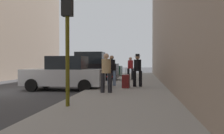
{
  "coord_description": "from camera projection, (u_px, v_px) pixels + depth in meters",
  "views": [
    {
      "loc": [
        6.72,
        -11.46,
        1.47
      ],
      "look_at": [
        4.66,
        5.67,
        1.14
      ],
      "focal_mm": 40.0,
      "sensor_mm": 36.0,
      "label": 1
    }
  ],
  "objects": [
    {
      "name": "rolling_suitcase",
      "position": [
        126.0,
        81.0,
        12.92
      ],
      "size": [
        0.39,
        0.58,
        1.04
      ],
      "color": "#591414",
      "rests_on": "sidewalk"
    },
    {
      "name": "pedestrian_in_tan_coat",
      "position": [
        106.0,
        71.0,
        10.85
      ],
      "size": [
        0.52,
        0.45,
        1.71
      ],
      "color": "black",
      "rests_on": "sidewalk"
    },
    {
      "name": "traffic_light",
      "position": [
        67.0,
        19.0,
        7.46
      ],
      "size": [
        0.32,
        0.32,
        3.6
      ],
      "color": "#514C0F",
      "rests_on": "sidewalk"
    },
    {
      "name": "parked_black_suv",
      "position": [
        88.0,
        68.0,
        18.99
      ],
      "size": [
        4.62,
        2.1,
        2.25
      ],
      "color": "black",
      "rests_on": "ground_plane"
    },
    {
      "name": "ground_plane",
      "position": [
        4.0,
        92.0,
        12.21
      ],
      "size": [
        120.0,
        120.0,
        0.0
      ],
      "primitive_type": "plane",
      "color": "#38383A"
    },
    {
      "name": "fire_hydrant",
      "position": [
        110.0,
        76.0,
        17.56
      ],
      "size": [
        0.42,
        0.22,
        0.7
      ],
      "color": "red",
      "rests_on": "sidewalk"
    },
    {
      "name": "sidewalk",
      "position": [
        126.0,
        93.0,
        11.49
      ],
      "size": [
        4.0,
        40.0,
        0.15
      ],
      "primitive_type": "cube",
      "color": "gray",
      "rests_on": "ground_plane"
    },
    {
      "name": "parked_dark_green_sedan",
      "position": [
        101.0,
        68.0,
        24.91
      ],
      "size": [
        4.27,
        2.19,
        1.79
      ],
      "color": "#193828",
      "rests_on": "ground_plane"
    },
    {
      "name": "pedestrian_in_jeans",
      "position": [
        112.0,
        69.0,
        14.16
      ],
      "size": [
        0.52,
        0.46,
        1.71
      ],
      "color": "#728CB2",
      "rests_on": "sidewalk"
    },
    {
      "name": "pedestrian_in_red_jacket",
      "position": [
        130.0,
        67.0,
        18.94
      ],
      "size": [
        0.52,
        0.46,
        1.71
      ],
      "color": "black",
      "rests_on": "sidewalk"
    },
    {
      "name": "parked_silver_sedan",
      "position": [
        65.0,
        74.0,
        13.2
      ],
      "size": [
        4.23,
        2.12,
        1.79
      ],
      "color": "#B7BABF",
      "rests_on": "ground_plane"
    },
    {
      "name": "pedestrian_with_fedora",
      "position": [
        138.0,
        68.0,
        13.55
      ],
      "size": [
        0.51,
        0.44,
        1.78
      ],
      "color": "black",
      "rests_on": "sidewalk"
    }
  ]
}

